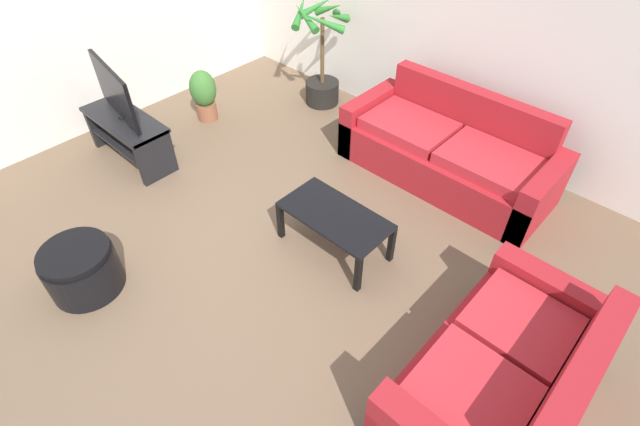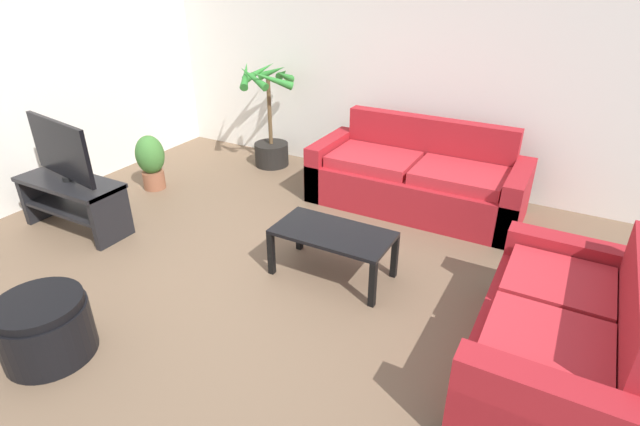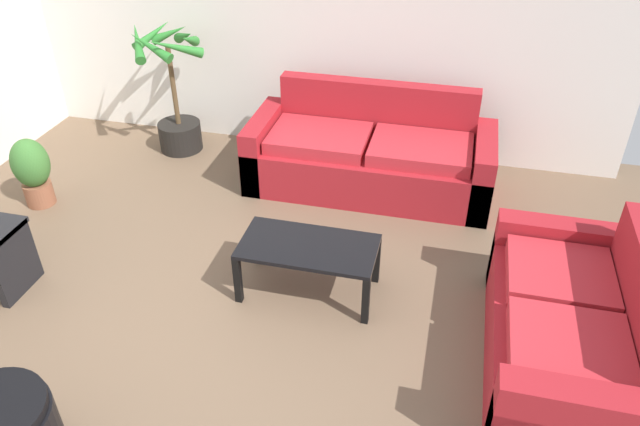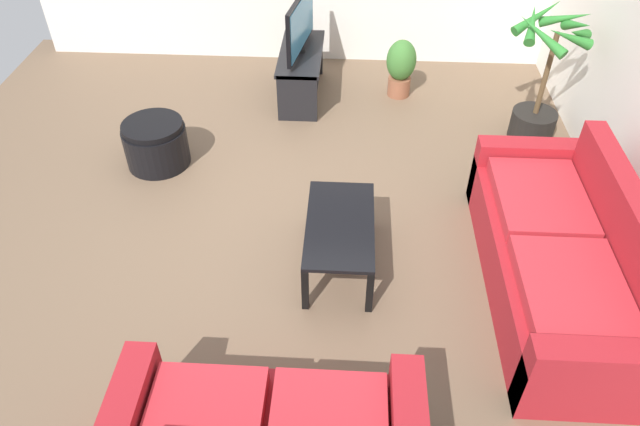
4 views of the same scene
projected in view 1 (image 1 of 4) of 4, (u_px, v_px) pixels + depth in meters
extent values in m
plane|color=brown|center=(241.00, 259.00, 4.23)|extent=(6.60, 6.60, 0.00)
cube|color=silver|center=(446.00, 16.00, 4.91)|extent=(6.00, 0.06, 2.70)
cube|color=silver|center=(36.00, 22.00, 4.80)|extent=(0.06, 6.00, 2.70)
cube|color=maroon|center=(445.00, 162.00, 4.95)|extent=(2.21, 0.90, 0.42)
cube|color=maroon|center=(472.00, 111.00, 4.84)|extent=(1.85, 0.16, 0.48)
cube|color=maroon|center=(370.00, 119.00, 5.38)|extent=(0.18, 0.90, 0.62)
cube|color=maroon|center=(541.00, 198.00, 4.37)|extent=(0.18, 0.90, 0.62)
cube|color=#B8272F|center=(409.00, 126.00, 4.96)|extent=(0.88, 0.66, 0.12)
cube|color=#B8272F|center=(489.00, 161.00, 4.50)|extent=(0.88, 0.66, 0.12)
cube|color=maroon|center=(493.00, 382.00, 3.15)|extent=(0.90, 1.67, 0.42)
cube|color=maroon|center=(573.00, 385.00, 2.66)|extent=(0.16, 1.31, 0.48)
cube|color=maroon|center=(545.00, 306.00, 3.48)|extent=(0.90, 0.18, 0.62)
cube|color=#B8272F|center=(471.00, 392.00, 2.82)|extent=(0.66, 0.62, 0.12)
cube|color=#B8272F|center=(520.00, 324.00, 3.17)|extent=(0.66, 0.62, 0.12)
cube|color=black|center=(124.00, 120.00, 5.01)|extent=(1.10, 0.45, 0.04)
cube|color=black|center=(130.00, 140.00, 5.20)|extent=(1.02, 0.39, 0.03)
cube|color=black|center=(106.00, 121.00, 5.44)|extent=(0.06, 0.41, 0.52)
cube|color=black|center=(156.00, 157.00, 4.92)|extent=(0.06, 0.41, 0.52)
cube|color=black|center=(114.00, 91.00, 4.78)|extent=(0.97, 0.20, 0.55)
cube|color=teal|center=(116.00, 91.00, 4.79)|extent=(0.92, 0.16, 0.50)
cylinder|color=black|center=(122.00, 116.00, 4.99)|extent=(0.10, 0.10, 0.04)
cube|color=black|center=(335.00, 215.00, 4.06)|extent=(0.98, 0.51, 0.03)
cube|color=black|center=(281.00, 221.00, 4.31)|extent=(0.05, 0.05, 0.39)
cube|color=black|center=(358.00, 274.00, 3.85)|extent=(0.05, 0.05, 0.39)
cube|color=black|center=(315.00, 197.00, 4.56)|extent=(0.05, 0.05, 0.39)
cube|color=black|center=(391.00, 244.00, 4.10)|extent=(0.05, 0.05, 0.39)
cylinder|color=black|center=(322.00, 92.00, 6.16)|extent=(0.44, 0.44, 0.29)
cylinder|color=brown|center=(322.00, 51.00, 5.78)|extent=(0.05, 0.05, 0.82)
cone|color=#2B7B2C|center=(338.00, 17.00, 5.38)|extent=(0.17, 0.45, 0.25)
cone|color=#2B7B2C|center=(338.00, 13.00, 5.48)|extent=(0.34, 0.33, 0.23)
cone|color=#2B7B2C|center=(329.00, 8.00, 5.58)|extent=(0.38, 0.20, 0.22)
cone|color=#2B7B2C|center=(316.00, 7.00, 5.62)|extent=(0.29, 0.45, 0.26)
cone|color=#2B7B2C|center=(300.00, 12.00, 5.51)|extent=(0.36, 0.51, 0.29)
cone|color=#2B7B2C|center=(306.00, 17.00, 5.37)|extent=(0.48, 0.21, 0.26)
cone|color=#2B7B2C|center=(323.00, 22.00, 5.28)|extent=(0.45, 0.43, 0.28)
cylinder|color=brown|center=(207.00, 111.00, 5.90)|extent=(0.25, 0.25, 0.21)
ellipsoid|color=#3C722F|center=(203.00, 88.00, 5.68)|extent=(0.32, 0.32, 0.45)
cylinder|color=black|center=(83.00, 271.00, 3.88)|extent=(0.59, 0.59, 0.37)
cylinder|color=black|center=(73.00, 254.00, 3.74)|extent=(0.56, 0.56, 0.06)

